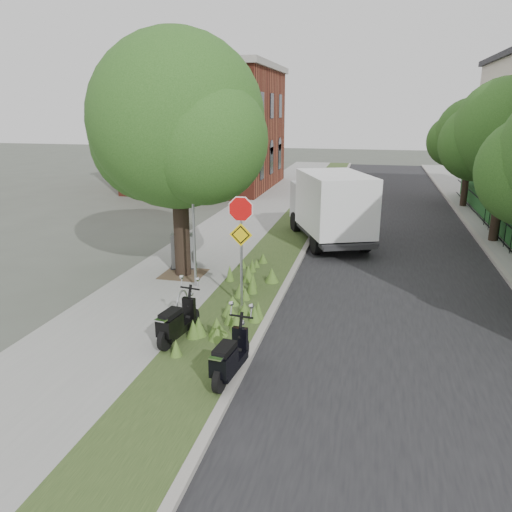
{
  "coord_description": "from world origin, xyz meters",
  "views": [
    {
      "loc": [
        2.01,
        -12.01,
        5.43
      ],
      "look_at": [
        -1.21,
        1.56,
        1.3
      ],
      "focal_mm": 35.0,
      "sensor_mm": 36.0,
      "label": 1
    }
  ],
  "objects_px": {
    "sign_assembly": "(241,229)",
    "scooter_far": "(228,362)",
    "box_truck": "(331,204)",
    "utility_cabinet": "(183,252)",
    "scooter_near": "(175,326)"
  },
  "relations": [
    {
      "from": "sign_assembly",
      "to": "scooter_near",
      "type": "bearing_deg",
      "value": -109.86
    },
    {
      "from": "scooter_near",
      "to": "sign_assembly",
      "type": "bearing_deg",
      "value": 70.14
    },
    {
      "from": "sign_assembly",
      "to": "box_truck",
      "type": "xyz_separation_m",
      "value": [
        1.71,
        7.84,
        -0.67
      ]
    },
    {
      "from": "sign_assembly",
      "to": "utility_cabinet",
      "type": "bearing_deg",
      "value": 134.43
    },
    {
      "from": "sign_assembly",
      "to": "utility_cabinet",
      "type": "distance_m",
      "value": 4.4
    },
    {
      "from": "scooter_far",
      "to": "box_truck",
      "type": "xyz_separation_m",
      "value": [
        0.93,
        11.81,
        1.12
      ]
    },
    {
      "from": "scooter_far",
      "to": "box_truck",
      "type": "bearing_deg",
      "value": 85.49
    },
    {
      "from": "scooter_far",
      "to": "box_truck",
      "type": "relative_size",
      "value": 0.3
    },
    {
      "from": "scooter_far",
      "to": "utility_cabinet",
      "type": "distance_m",
      "value": 7.79
    },
    {
      "from": "scooter_near",
      "to": "scooter_far",
      "type": "distance_m",
      "value": 2.21
    },
    {
      "from": "box_truck",
      "to": "utility_cabinet",
      "type": "height_order",
      "value": "box_truck"
    },
    {
      "from": "scooter_near",
      "to": "scooter_far",
      "type": "xyz_separation_m",
      "value": [
        1.71,
        -1.39,
        0.0
      ]
    },
    {
      "from": "scooter_near",
      "to": "utility_cabinet",
      "type": "bearing_deg",
      "value": 109.35
    },
    {
      "from": "sign_assembly",
      "to": "scooter_far",
      "type": "xyz_separation_m",
      "value": [
        0.78,
        -3.97,
        -1.79
      ]
    },
    {
      "from": "scooter_near",
      "to": "box_truck",
      "type": "distance_m",
      "value": 10.8
    }
  ]
}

